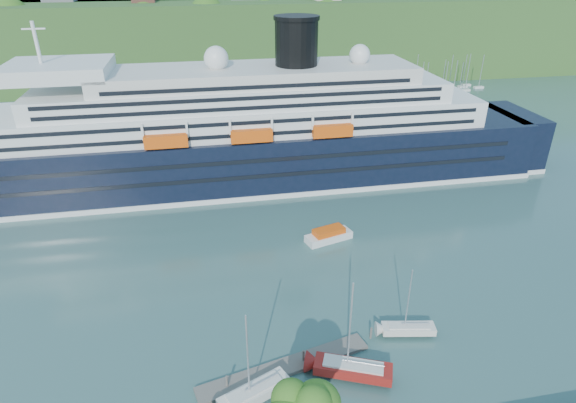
# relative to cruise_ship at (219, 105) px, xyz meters

# --- Properties ---
(far_hillside) EXTENTS (400.00, 50.00, 24.00)m
(far_hillside) POSITION_rel_cruise_ship_xyz_m (3.43, 89.75, -1.88)
(far_hillside) COLOR #305321
(far_hillside) RESTS_ON ground
(cruise_ship) EXTENTS (123.66, 18.09, 27.77)m
(cruise_ship) POSITION_rel_cruise_ship_xyz_m (0.00, 0.00, 0.00)
(cruise_ship) COLOR black
(cruise_ship) RESTS_ON ground
(floating_pontoon) EXTENTS (17.66, 6.19, 0.39)m
(floating_pontoon) POSITION_rel_cruise_ship_xyz_m (2.70, -45.33, -13.69)
(floating_pontoon) COLOR #69655D
(floating_pontoon) RESTS_ON ground
(sailboat_white_near) EXTENTS (7.65, 4.90, 9.62)m
(sailboat_white_near) POSITION_rel_cruise_ship_xyz_m (-0.67, -48.51, -9.07)
(sailboat_white_near) COLOR silver
(sailboat_white_near) RESTS_ON ground
(sailboat_red) EXTENTS (8.36, 5.23, 10.49)m
(sailboat_red) POSITION_rel_cruise_ship_xyz_m (8.81, -47.58, -8.64)
(sailboat_red) COLOR maroon
(sailboat_red) RESTS_ON ground
(sailboat_white_far) EXTENTS (6.36, 2.77, 7.95)m
(sailboat_white_far) POSITION_rel_cruise_ship_xyz_m (16.38, -43.08, -9.91)
(sailboat_white_far) COLOR silver
(sailboat_white_far) RESTS_ON ground
(tender_launch) EXTENTS (7.15, 4.10, 1.87)m
(tender_launch) POSITION_rel_cruise_ship_xyz_m (13.12, -22.93, -12.95)
(tender_launch) COLOR #E14F0D
(tender_launch) RESTS_ON ground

